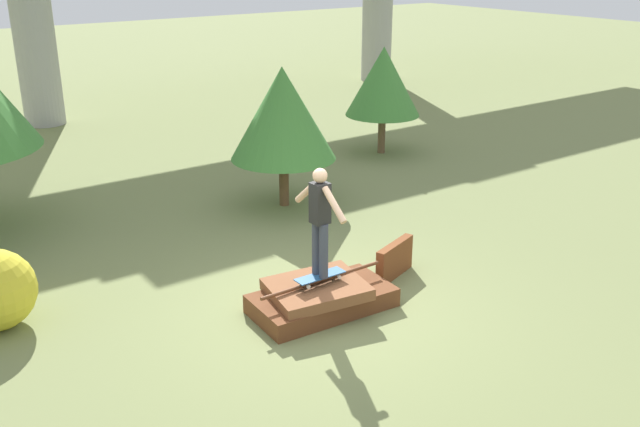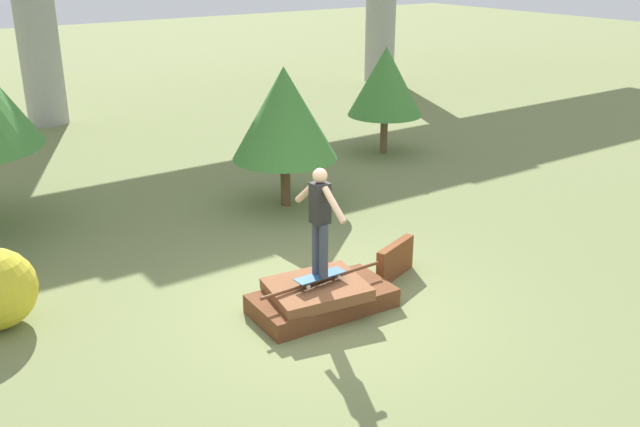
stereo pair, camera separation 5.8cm
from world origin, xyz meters
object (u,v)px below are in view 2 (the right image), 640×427
Objects in this scene: tree_behind_right at (386,82)px; tree_behind_left at (284,113)px; skateboard at (320,276)px; skater at (320,216)px.

tree_behind_left is at bearing -155.77° from tree_behind_right.
skater reaches higher than skateboard.
skateboard is 0.27× the size of tree_behind_left.
tree_behind_left is 1.05× the size of tree_behind_right.
skater is (0.00, -0.00, 0.88)m from skateboard.
tree_behind_right is at bearing 44.13° from skater.
tree_behind_right is (3.95, 1.78, -0.08)m from tree_behind_left.
tree_behind_right is (5.91, 5.73, 1.18)m from skateboard.
tree_behind_left reaches higher than tree_behind_right.
tree_behind_right is at bearing 24.23° from tree_behind_left.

